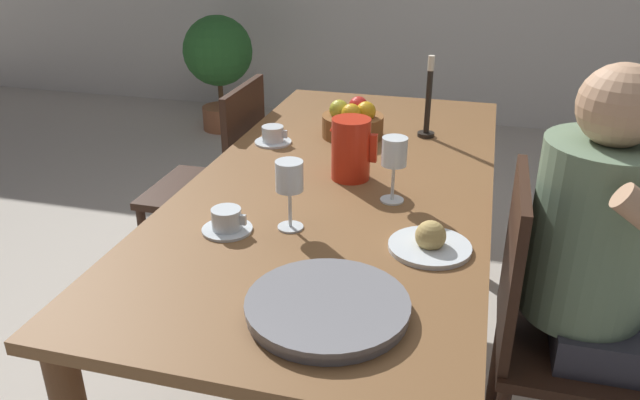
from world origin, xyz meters
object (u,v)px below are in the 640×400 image
object	(u,v)px
person_seated	(604,259)
serving_tray	(327,307)
candlestick_tall	(428,107)
potted_plant	(218,58)
wine_glass_water	(394,155)
wine_glass_juice	(289,180)
fruit_bowl	(353,122)
bread_plate	(430,242)
chair_person_side	(553,331)
teacup_near_person	(227,222)
chair_opposite	(218,184)
red_pitcher	(351,149)
teacup_across	(273,136)

from	to	relation	value
person_seated	serving_tray	world-z (taller)	person_seated
candlestick_tall	potted_plant	xyz separation A→B (m)	(-1.68, 2.01, -0.34)
wine_glass_water	serving_tray	world-z (taller)	wine_glass_water
candlestick_tall	potted_plant	world-z (taller)	candlestick_tall
wine_glass_juice	fruit_bowl	bearing A→B (deg)	89.89
bread_plate	potted_plant	size ratio (longest dim) A/B	0.24
serving_tray	person_seated	bearing A→B (deg)	39.11
chair_person_side	candlestick_tall	world-z (taller)	candlestick_tall
person_seated	potted_plant	world-z (taller)	person_seated
person_seated	teacup_near_person	distance (m)	0.93
serving_tray	potted_plant	size ratio (longest dim) A/B	0.40
potted_plant	fruit_bowl	bearing A→B (deg)	-55.45
fruit_bowl	bread_plate	bearing A→B (deg)	-64.94
chair_opposite	teacup_near_person	bearing A→B (deg)	-154.06
chair_opposite	person_seated	world-z (taller)	person_seated
teacup_near_person	chair_person_side	bearing A→B (deg)	12.69
red_pitcher	bread_plate	xyz separation A→B (m)	(0.27, -0.37, -0.07)
teacup_near_person	serving_tray	xyz separation A→B (m)	(0.33, -0.27, -0.01)
wine_glass_water	red_pitcher	bearing A→B (deg)	138.95
chair_person_side	teacup_across	size ratio (longest dim) A/B	7.08
candlestick_tall	fruit_bowl	bearing A→B (deg)	-164.81
chair_person_side	wine_glass_juice	world-z (taller)	wine_glass_juice
wine_glass_juice	bread_plate	size ratio (longest dim) A/B	0.92
teacup_near_person	serving_tray	distance (m)	0.43
fruit_bowl	teacup_across	bearing A→B (deg)	-150.85
teacup_near_person	potted_plant	bearing A→B (deg)	114.17
red_pitcher	candlestick_tall	world-z (taller)	candlestick_tall
wine_glass_juice	candlestick_tall	world-z (taller)	candlestick_tall
chair_opposite	person_seated	bearing A→B (deg)	-116.41
person_seated	serving_tray	bearing A→B (deg)	-50.89
wine_glass_water	wine_glass_juice	bearing A→B (deg)	-134.31
wine_glass_juice	teacup_across	xyz separation A→B (m)	(-0.25, 0.59, -0.10)
wine_glass_water	teacup_across	distance (m)	0.60
red_pitcher	wine_glass_water	world-z (taller)	red_pitcher
candlestick_tall	wine_glass_water	bearing A→B (deg)	-93.02
teacup_near_person	candlestick_tall	distance (m)	0.94
wine_glass_juice	bread_plate	bearing A→B (deg)	-3.04
chair_opposite	potted_plant	bearing A→B (deg)	23.39
bread_plate	candlestick_tall	world-z (taller)	candlestick_tall
person_seated	bread_plate	xyz separation A→B (m)	(-0.41, -0.16, 0.08)
chair_opposite	teacup_across	bearing A→B (deg)	-124.25
person_seated	fruit_bowl	distance (m)	0.96
person_seated	teacup_across	bearing A→B (deg)	-113.69
chair_person_side	teacup_near_person	xyz separation A→B (m)	(-0.82, -0.19, 0.30)
wine_glass_water	serving_tray	distance (m)	0.57
candlestick_tall	teacup_near_person	bearing A→B (deg)	-115.16
wine_glass_water	person_seated	bearing A→B (deg)	-8.70
wine_glass_water	wine_glass_juice	size ratio (longest dim) A/B	1.02
serving_tray	candlestick_tall	bearing A→B (deg)	86.43
chair_person_side	teacup_across	world-z (taller)	chair_person_side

